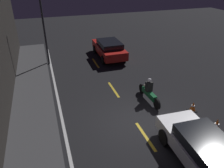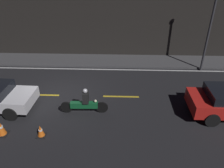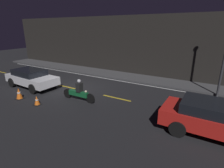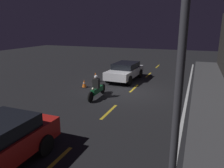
{
  "view_description": "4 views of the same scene",
  "coord_description": "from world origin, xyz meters",
  "px_view_note": "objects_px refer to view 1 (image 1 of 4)",
  "views": [
    {
      "loc": [
        -7.71,
        3.8,
        6.7
      ],
      "look_at": [
        2.88,
        0.31,
        0.76
      ],
      "focal_mm": 35.0,
      "sensor_mm": 36.0,
      "label": 1
    },
    {
      "loc": [
        3.37,
        -10.26,
        6.68
      ],
      "look_at": [
        2.99,
        0.05,
        0.77
      ],
      "focal_mm": 35.0,
      "sensor_mm": 36.0,
      "label": 2
    },
    {
      "loc": [
        8.51,
        -9.0,
        4.28
      ],
      "look_at": [
        3.24,
        -0.13,
        0.93
      ],
      "focal_mm": 28.0,
      "sensor_mm": 36.0,
      "label": 3
    },
    {
      "loc": [
        12.72,
        3.76,
        4.04
      ],
      "look_at": [
        2.43,
        -0.26,
        1.12
      ],
      "focal_mm": 35.0,
      "sensor_mm": 36.0,
      "label": 4
    }
  ],
  "objects_px": {
    "motorcycle": "(149,92)",
    "street_lamp": "(43,22)",
    "taxi_red": "(109,48)",
    "traffic_cone_near": "(216,125)",
    "traffic_cone_mid": "(193,107)",
    "sedan_white": "(203,149)"
  },
  "relations": [
    {
      "from": "sedan_white",
      "to": "taxi_red",
      "type": "distance_m",
      "value": 12.0
    },
    {
      "from": "taxi_red",
      "to": "traffic_cone_mid",
      "type": "relative_size",
      "value": 8.04
    },
    {
      "from": "sedan_white",
      "to": "street_lamp",
      "type": "height_order",
      "value": "street_lamp"
    },
    {
      "from": "sedan_white",
      "to": "motorcycle",
      "type": "distance_m",
      "value": 4.74
    },
    {
      "from": "taxi_red",
      "to": "traffic_cone_near",
      "type": "distance_m",
      "value": 10.81
    },
    {
      "from": "sedan_white",
      "to": "traffic_cone_near",
      "type": "distance_m",
      "value": 2.36
    },
    {
      "from": "traffic_cone_mid",
      "to": "sedan_white",
      "type": "bearing_deg",
      "value": 148.15
    },
    {
      "from": "sedan_white",
      "to": "street_lamp",
      "type": "xyz_separation_m",
      "value": [
        12.04,
        4.84,
        2.5
      ]
    },
    {
      "from": "sedan_white",
      "to": "motorcycle",
      "type": "height_order",
      "value": "motorcycle"
    },
    {
      "from": "taxi_red",
      "to": "motorcycle",
      "type": "distance_m",
      "value": 7.27
    },
    {
      "from": "motorcycle",
      "to": "traffic_cone_near",
      "type": "height_order",
      "value": "motorcycle"
    },
    {
      "from": "traffic_cone_mid",
      "to": "motorcycle",
      "type": "bearing_deg",
      "value": 46.54
    },
    {
      "from": "sedan_white",
      "to": "taxi_red",
      "type": "bearing_deg",
      "value": 1.93
    },
    {
      "from": "traffic_cone_near",
      "to": "street_lamp",
      "type": "relative_size",
      "value": 0.13
    },
    {
      "from": "traffic_cone_near",
      "to": "traffic_cone_mid",
      "type": "relative_size",
      "value": 1.32
    },
    {
      "from": "motorcycle",
      "to": "street_lamp",
      "type": "bearing_deg",
      "value": 32.8
    },
    {
      "from": "motorcycle",
      "to": "traffic_cone_near",
      "type": "bearing_deg",
      "value": -154.83
    },
    {
      "from": "taxi_red",
      "to": "traffic_cone_mid",
      "type": "height_order",
      "value": "taxi_red"
    },
    {
      "from": "motorcycle",
      "to": "traffic_cone_near",
      "type": "xyz_separation_m",
      "value": [
        -3.38,
        -1.71,
        -0.2
      ]
    },
    {
      "from": "traffic_cone_mid",
      "to": "traffic_cone_near",
      "type": "bearing_deg",
      "value": 179.2
    },
    {
      "from": "motorcycle",
      "to": "street_lamp",
      "type": "distance_m",
      "value": 9.26
    },
    {
      "from": "taxi_red",
      "to": "motorcycle",
      "type": "xyz_separation_m",
      "value": [
        -7.27,
        -0.07,
        -0.23
      ]
    }
  ]
}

